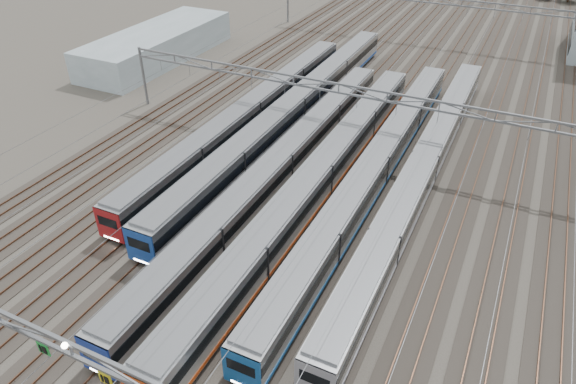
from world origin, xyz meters
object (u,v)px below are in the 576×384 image
at_px(west_shed, 157,45).
at_px(train_d, 318,178).
at_px(gantry_mid, 338,96).
at_px(gantry_near, 69,353).
at_px(train_e, 375,169).
at_px(train_b, 294,110).
at_px(train_c, 280,166).
at_px(train_a, 251,113).
at_px(gantry_far, 429,5).
at_px(train_f, 423,168).

bearing_deg(west_shed, train_d, -33.23).
xyz_separation_m(gantry_mid, west_shed, (-38.03, 15.65, -3.99)).
bearing_deg(gantry_near, train_e, 78.58).
xyz_separation_m(train_b, train_d, (9.00, -13.38, -0.05)).
bearing_deg(train_e, train_d, -136.58).
relative_size(train_e, gantry_mid, 0.98).
bearing_deg(train_d, train_c, 174.07).
height_order(train_a, gantry_far, gantry_far).
xyz_separation_m(train_e, gantry_far, (-6.75, 51.47, 4.30)).
relative_size(train_e, train_f, 0.96).
distance_m(gantry_near, gantry_far, 85.12).
relative_size(gantry_mid, west_shed, 1.88).
height_order(gantry_mid, gantry_far, same).
bearing_deg(train_e, train_a, 161.53).
distance_m(train_f, gantry_near, 38.15).
xyz_separation_m(train_a, train_e, (18.00, -6.01, -0.04)).
relative_size(train_a, west_shed, 1.71).
bearing_deg(gantry_far, train_d, -87.69).
height_order(train_b, train_f, train_b).
distance_m(train_f, gantry_far, 50.49).
bearing_deg(train_b, train_d, -56.07).
relative_size(train_a, gantry_near, 0.91).
bearing_deg(train_e, gantry_far, 97.47).
relative_size(gantry_far, west_shed, 1.88).
distance_m(gantry_far, west_shed, 48.20).
height_order(train_c, west_shed, west_shed).
relative_size(train_b, gantry_far, 1.07).
bearing_deg(train_c, gantry_near, -85.78).
bearing_deg(gantry_near, train_d, 85.53).
distance_m(train_e, west_shed, 49.94).
height_order(train_b, west_shed, west_shed).
height_order(train_e, train_f, train_e).
bearing_deg(train_f, train_b, 159.65).
bearing_deg(train_b, train_f, -20.35).
bearing_deg(train_e, train_c, -157.15).
xyz_separation_m(train_a, gantry_near, (11.20, -39.66, 4.96)).
xyz_separation_m(train_e, west_shed, (-44.78, 22.12, 0.31)).
relative_size(train_a, train_f, 0.89).
xyz_separation_m(gantry_near, gantry_far, (0.05, 85.12, -0.70)).
height_order(train_c, train_d, train_d).
distance_m(train_d, train_f, 11.22).
bearing_deg(west_shed, train_c, -35.92).
distance_m(train_d, gantry_near, 29.89).
xyz_separation_m(gantry_mid, gantry_far, (0.00, 45.00, 0.00)).
relative_size(train_b, train_c, 1.11).
height_order(train_f, gantry_far, gantry_far).
distance_m(train_a, gantry_mid, 12.04).
bearing_deg(train_f, train_a, 170.98).
bearing_deg(train_d, gantry_far, 92.31).
bearing_deg(train_e, train_b, 145.97).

